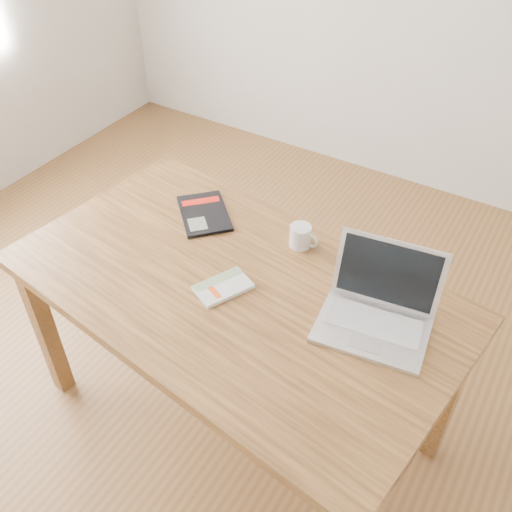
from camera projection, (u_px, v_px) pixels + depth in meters
The scene contains 6 objects.
room at pixel (167, 88), 1.58m from camera, with size 4.04×4.04×2.70m.
desk at pixel (234, 303), 1.92m from camera, with size 1.59×1.04×0.75m.
white_guidebook at pixel (223, 287), 1.84m from camera, with size 0.17×0.21×0.02m.
black_guidebook at pixel (204, 213), 2.14m from camera, with size 0.30×0.30×0.01m.
laptop at pixel (378, 309), 1.71m from camera, with size 0.36×0.33×0.23m.
coffee_mug at pixel (301, 236), 1.98m from camera, with size 0.11×0.08×0.08m.
Camera 1 is at (0.93, -1.15, 2.04)m, focal length 40.00 mm.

